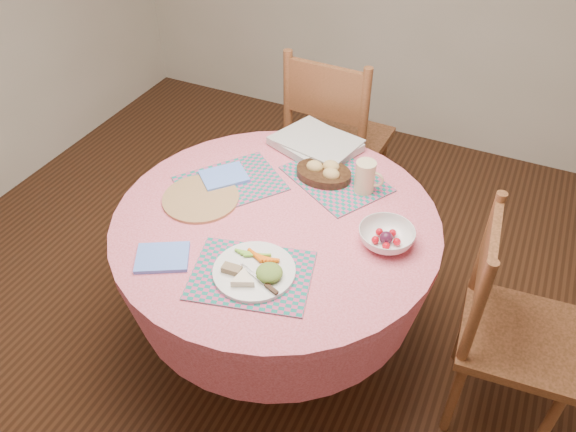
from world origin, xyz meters
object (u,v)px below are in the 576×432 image
at_px(chair_back, 334,138).
at_px(latte_mug, 366,177).
at_px(chair_right, 506,325).
at_px(dinner_plate, 255,271).
at_px(fruit_bowl, 386,237).
at_px(wicker_trivet, 201,198).
at_px(dining_table, 277,255).
at_px(bread_bowl, 324,172).

relative_size(chair_back, latte_mug, 7.88).
bearing_deg(latte_mug, chair_back, 120.01).
relative_size(chair_right, dinner_plate, 3.35).
relative_size(chair_back, fruit_bowl, 4.18).
distance_m(chair_right, latte_mug, 0.76).
xyz_separation_m(chair_back, dinner_plate, (0.18, -1.22, 0.23)).
height_order(chair_right, wicker_trivet, chair_right).
relative_size(dining_table, bread_bowl, 5.39).
distance_m(dining_table, latte_mug, 0.47).
bearing_deg(dining_table, chair_right, 5.89).
relative_size(chair_right, fruit_bowl, 3.77).
bearing_deg(latte_mug, dining_table, -129.35).
height_order(dining_table, chair_back, chair_back).
bearing_deg(chair_right, latte_mug, 67.50).
bearing_deg(chair_right, fruit_bowl, 90.96).
bearing_deg(wicker_trivet, dinner_plate, -35.24).
bearing_deg(bread_bowl, fruit_bowl, -37.48).
bearing_deg(dining_table, chair_back, 97.20).
relative_size(chair_back, bread_bowl, 4.52).
xyz_separation_m(wicker_trivet, fruit_bowl, (0.73, 0.07, 0.02)).
bearing_deg(wicker_trivet, bread_bowl, 41.16).
xyz_separation_m(wicker_trivet, latte_mug, (0.56, 0.32, 0.07)).
relative_size(wicker_trivet, latte_mug, 2.28).
bearing_deg(dinner_plate, latte_mug, 73.26).
distance_m(bread_bowl, latte_mug, 0.18).
bearing_deg(wicker_trivet, dining_table, 4.23).
bearing_deg(chair_back, bread_bowl, 108.66).
relative_size(dining_table, latte_mug, 9.41).
distance_m(dining_table, wicker_trivet, 0.38).
bearing_deg(bread_bowl, dinner_plate, -89.97).
bearing_deg(bread_bowl, latte_mug, -3.94).
bearing_deg(latte_mug, bread_bowl, 176.06).
bearing_deg(dining_table, latte_mug, 50.65).
bearing_deg(fruit_bowl, chair_back, 121.09).
xyz_separation_m(dinner_plate, bread_bowl, (-0.00, 0.60, 0.01)).
bearing_deg(wicker_trivet, chair_right, 5.45).
bearing_deg(fruit_bowl, dinner_plate, -135.80).
height_order(dining_table, fruit_bowl, fruit_bowl).
distance_m(dinner_plate, fruit_bowl, 0.49).
distance_m(chair_back, dinner_plate, 1.25).
bearing_deg(fruit_bowl, dining_table, -173.91).
bearing_deg(dinner_plate, dining_table, 102.79).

